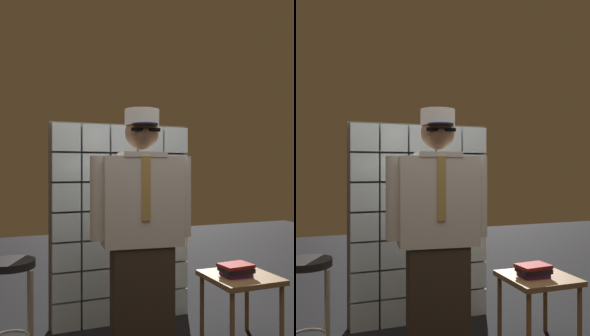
% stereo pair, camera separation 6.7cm
% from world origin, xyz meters
% --- Properties ---
extents(glass_block_wall, '(1.31, 0.10, 1.83)m').
position_xyz_m(glass_block_wall, '(-0.00, 1.18, 0.89)').
color(glass_block_wall, silver).
rests_on(glass_block_wall, ground).
extents(standing_person, '(0.72, 0.33, 1.81)m').
position_xyz_m(standing_person, '(-0.13, 0.33, 0.94)').
color(standing_person, '#382D23').
rests_on(standing_person, ground).
extents(bar_stool, '(0.34, 0.34, 0.77)m').
position_xyz_m(bar_stool, '(-0.98, 0.63, 0.57)').
color(bar_stool, black).
rests_on(bar_stool, ground).
extents(side_table, '(0.52, 0.52, 0.56)m').
position_xyz_m(side_table, '(0.73, 0.40, 0.48)').
color(side_table, brown).
rests_on(side_table, ground).
extents(book_stack, '(0.26, 0.20, 0.10)m').
position_xyz_m(book_stack, '(0.68, 0.38, 0.61)').
color(book_stack, '#591E66').
rests_on(book_stack, side_table).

